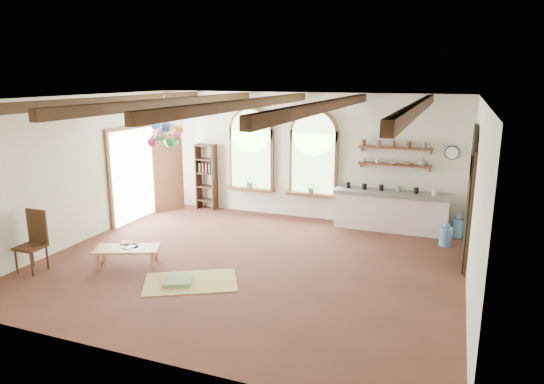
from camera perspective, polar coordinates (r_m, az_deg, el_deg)
The scene contains 27 objects.
floor at distance 9.64m, azimuth -2.82°, elevation -8.42°, with size 8.00×8.00×0.00m, color brown.
ceiling_beams at distance 8.96m, azimuth -3.05°, elevation 10.30°, with size 6.20×6.80×0.18m, color #3A2012, non-canonical shape.
window_left at distance 12.80m, azimuth -2.46°, elevation 4.67°, with size 1.30×0.28×2.20m.
window_right at distance 12.23m, azimuth 4.89°, elevation 4.22°, with size 1.30×0.28×2.20m.
left_doorway at distance 12.77m, azimuth -15.97°, elevation 1.94°, with size 0.10×1.90×2.50m, color brown.
right_doorway at distance 9.99m, azimuth 22.09°, elevation -1.99°, with size 0.10×1.30×2.40m, color black.
kitchen_counter at distance 11.87m, azimuth 13.78°, elevation -2.14°, with size 2.68×0.62×0.94m.
wall_shelf_lower at distance 11.81m, azimuth 14.19°, elevation 3.11°, with size 1.70×0.24×0.04m, color brown.
wall_shelf_upper at distance 11.74m, azimuth 14.30°, elevation 5.03°, with size 1.70×0.24×0.04m, color brown.
wall_clock at distance 11.74m, azimuth 20.40°, elevation 4.35°, with size 0.32×0.32×0.04m, color black.
bookshelf at distance 13.40m, azimuth -7.72°, elevation 1.78°, with size 0.53×0.32×1.80m.
coffee_table at distance 9.89m, azimuth -16.68°, elevation -6.52°, with size 1.34×1.00×0.35m.
side_chair at distance 10.24m, azimuth -26.35°, elevation -6.55°, with size 0.47×0.47×1.16m.
floor_mat at distance 8.93m, azimuth -9.53°, elevation -10.40°, with size 1.63×1.00×0.02m, color tan.
floor_cushion at distance 8.93m, azimuth -11.02°, elevation -10.24°, with size 0.48×0.48×0.08m, color #6A8C61.
water_jug_a at distance 11.19m, azimuth 19.77°, elevation -4.86°, with size 0.27×0.27×0.52m.
water_jug_b at distance 11.86m, azimuth 21.03°, elevation -3.86°, with size 0.29×0.29×0.56m.
balloon_cluster at distance 11.06m, azimuth -12.38°, elevation 6.66°, with size 0.67×0.74×1.14m.
table_book at distance 10.18m, azimuth -17.36°, elevation -5.70°, with size 0.18×0.25×0.02m, color olive.
tablet at distance 9.89m, azimuth -16.41°, elevation -6.22°, with size 0.17×0.24×0.01m, color black.
potted_plant_left at distance 12.84m, azimuth -2.61°, elevation 1.15°, with size 0.27×0.23×0.30m, color #598C4C.
potted_plant_right at distance 12.28m, azimuth 4.68°, elevation 0.54°, with size 0.27×0.23×0.30m, color #598C4C.
shelf_cup_a at distance 11.90m, azimuth 10.63°, elevation 3.71°, with size 0.12×0.10×0.10m, color white.
shelf_cup_b at distance 11.85m, azimuth 12.29°, elevation 3.58°, with size 0.10×0.10×0.09m, color beige.
shelf_bowl_a at distance 11.80m, azimuth 13.96°, elevation 3.35°, with size 0.22×0.22×0.05m, color beige.
shelf_bowl_b at distance 11.77m, azimuth 15.66°, elevation 3.24°, with size 0.20×0.20×0.06m, color #8C664C.
shelf_vase at distance 11.73m, azimuth 17.38°, elevation 3.41°, with size 0.18×0.18×0.19m, color slate.
Camera 1 is at (3.64, -8.17, 3.61)m, focal length 32.00 mm.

